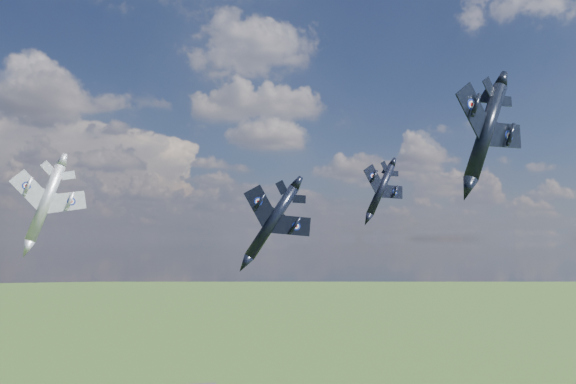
{
  "coord_description": "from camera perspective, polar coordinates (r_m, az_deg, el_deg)",
  "views": [
    {
      "loc": [
        -10.57,
        -56.95,
        76.17
      ],
      "look_at": [
        4.42,
        15.3,
        82.35
      ],
      "focal_mm": 35.0,
      "sensor_mm": 36.0,
      "label": 1
    }
  ],
  "objects": [
    {
      "name": "jet_lead_navy",
      "position": [
        75.77,
        -1.65,
        -3.06
      ],
      "size": [
        12.43,
        16.32,
        8.61
      ],
      "primitive_type": null,
      "rotation": [
        0.0,
        0.57,
        -0.1
      ],
      "color": "black"
    },
    {
      "name": "jet_right_navy",
      "position": [
        49.71,
        19.45,
        5.8
      ],
      "size": [
        12.77,
        14.82,
        6.23
      ],
      "primitive_type": null,
      "rotation": [
        0.0,
        0.45,
        0.33
      ],
      "color": "black"
    },
    {
      "name": "jet_high_navy",
      "position": [
        103.33,
        9.4,
        0.22
      ],
      "size": [
        13.96,
        16.64,
        7.59
      ],
      "primitive_type": null,
      "rotation": [
        0.0,
        0.51,
        0.28
      ],
      "color": "black"
    },
    {
      "name": "jet_left_silver",
      "position": [
        78.49,
        -23.41,
        -1.0
      ],
      "size": [
        14.11,
        16.59,
        6.05
      ],
      "primitive_type": null,
      "rotation": [
        0.0,
        0.33,
        0.28
      ],
      "color": "#9699A0"
    }
  ]
}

